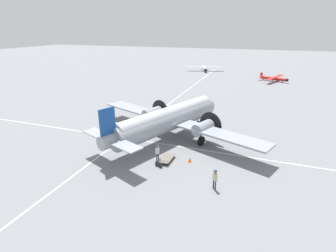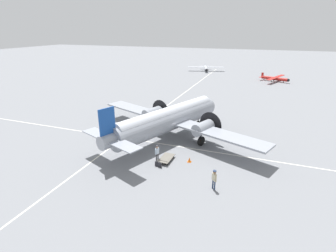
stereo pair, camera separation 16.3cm
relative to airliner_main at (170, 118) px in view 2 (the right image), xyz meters
The scene contains 12 objects.
ground_plane 2.57m from the airliner_main, 111.78° to the right, with size 300.00×300.00×0.00m, color slate.
apron_line_eastwest 3.25m from the airliner_main, 94.43° to the right, with size 120.00×0.16×0.01m.
apron_line_northsouth 6.00m from the airliner_main, behind, with size 0.16×120.00×0.01m.
airliner_main is the anchor object (origin of this frame).
crew_foreground 11.63m from the airliner_main, 51.58° to the right, with size 0.48×0.43×1.78m.
passenger_boarding 6.31m from the airliner_main, 82.59° to the right, with size 0.37×0.55×1.72m.
suitcase_near_door 7.55m from the airliner_main, 80.18° to the right, with size 0.49×0.14×0.53m.
suitcase_upright_spare 7.75m from the airliner_main, 77.89° to the right, with size 0.34×0.14×0.54m.
baggage_cart 6.37m from the airliner_main, 74.07° to the right, with size 1.20×2.29×0.56m.
light_aircraft_distant 54.76m from the airliner_main, 98.19° to the left, with size 11.12×8.47×2.13m.
light_aircraft_taxiing 45.06m from the airliner_main, 73.92° to the left, with size 7.29×9.44×1.90m.
traffic_cone 6.88m from the airliner_main, 52.64° to the right, with size 0.39×0.39×0.51m.
Camera 2 is at (10.31, -27.65, 12.78)m, focal length 28.00 mm.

